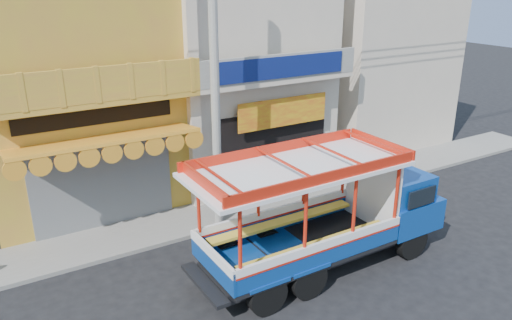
{
  "coord_description": "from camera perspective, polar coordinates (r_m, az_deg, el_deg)",
  "views": [
    {
      "loc": [
        -7.15,
        -9.24,
        7.36
      ],
      "look_at": [
        -0.13,
        2.5,
        2.28
      ],
      "focal_mm": 35.0,
      "sensor_mm": 36.0,
      "label": 1
    }
  ],
  "objects": [
    {
      "name": "potted_plant_c",
      "position": [
        18.86,
        9.93,
        -0.93
      ],
      "size": [
        0.59,
        0.59,
        0.99
      ],
      "primitive_type": "imported",
      "rotation": [
        0.0,
        0.0,
        4.63
      ],
      "color": "#1A5D22",
      "rests_on": "sidewalk"
    },
    {
      "name": "shophouse_left",
      "position": [
        17.78,
        -20.39,
        8.56
      ],
      "size": [
        6.0,
        7.5,
        8.24
      ],
      "color": "gold",
      "rests_on": "ground"
    },
    {
      "name": "potted_plant_b",
      "position": [
        18.0,
        4.53,
        -1.56
      ],
      "size": [
        0.69,
        0.74,
        1.08
      ],
      "primitive_type": "imported",
      "rotation": [
        0.0,
        0.0,
        2.01
      ],
      "color": "#1A5D22",
      "rests_on": "sidewalk"
    },
    {
      "name": "utility_pole",
      "position": [
        14.22,
        -4.24,
        10.89
      ],
      "size": [
        28.0,
        0.26,
        9.0
      ],
      "color": "gray",
      "rests_on": "ground"
    },
    {
      "name": "party_pilaster",
      "position": [
        15.73,
        -7.21,
        7.87
      ],
      "size": [
        0.35,
        0.3,
        8.0
      ],
      "primitive_type": "cube",
      "color": "beige",
      "rests_on": "ground"
    },
    {
      "name": "shophouse_right",
      "position": [
        19.75,
        -2.89,
        10.85
      ],
      "size": [
        6.0,
        6.75,
        8.24
      ],
      "color": "beige",
      "rests_on": "ground"
    },
    {
      "name": "songthaew_truck",
      "position": [
        13.39,
        9.45,
        -5.47
      ],
      "size": [
        7.07,
        2.43,
        3.29
      ],
      "color": "black",
      "rests_on": "ground"
    },
    {
      "name": "filler_building_right",
      "position": [
        23.89,
        12.35,
        11.32
      ],
      "size": [
        6.0,
        6.0,
        7.6
      ],
      "primitive_type": "cube",
      "color": "beige",
      "rests_on": "ground"
    },
    {
      "name": "sidewalk",
      "position": [
        16.72,
        -2.27,
        -5.54
      ],
      "size": [
        30.0,
        2.0,
        0.12
      ],
      "primitive_type": "cube",
      "color": "slate",
      "rests_on": "ground"
    },
    {
      "name": "ground",
      "position": [
        13.81,
        5.92,
        -11.98
      ],
      "size": [
        90.0,
        90.0,
        0.0
      ],
      "primitive_type": "plane",
      "color": "black",
      "rests_on": "ground"
    }
  ]
}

